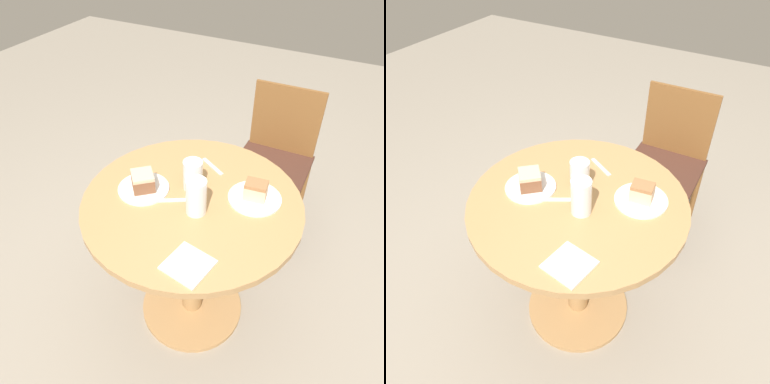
# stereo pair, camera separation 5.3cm
# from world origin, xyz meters

# --- Properties ---
(ground_plane) EXTENTS (8.00, 8.00, 0.00)m
(ground_plane) POSITION_xyz_m (0.00, 0.00, 0.00)
(ground_plane) COLOR gray
(table) EXTENTS (0.90, 0.90, 0.77)m
(table) POSITION_xyz_m (0.00, 0.00, 0.55)
(table) COLOR tan
(table) RESTS_ON ground_plane
(chair) EXTENTS (0.44, 0.48, 0.88)m
(chair) POSITION_xyz_m (0.11, 0.84, 0.47)
(chair) COLOR brown
(chair) RESTS_ON ground_plane
(plate_near) EXTENTS (0.21, 0.21, 0.01)m
(plate_near) POSITION_xyz_m (-0.21, -0.04, 0.77)
(plate_near) COLOR white
(plate_near) RESTS_ON table
(plate_far) EXTENTS (0.22, 0.22, 0.01)m
(plate_far) POSITION_xyz_m (0.22, 0.12, 0.77)
(plate_far) COLOR white
(plate_far) RESTS_ON table
(cake_slice_near) EXTENTS (0.13, 0.13, 0.07)m
(cake_slice_near) POSITION_xyz_m (-0.21, -0.04, 0.81)
(cake_slice_near) COLOR brown
(cake_slice_near) RESTS_ON plate_near
(cake_slice_far) EXTENTS (0.10, 0.08, 0.08)m
(cake_slice_far) POSITION_xyz_m (0.22, 0.12, 0.82)
(cake_slice_far) COLOR beige
(cake_slice_far) RESTS_ON plate_far
(glass_lemonade) EXTENTS (0.08, 0.08, 0.13)m
(glass_lemonade) POSITION_xyz_m (-0.03, 0.07, 0.83)
(glass_lemonade) COLOR silver
(glass_lemonade) RESTS_ON table
(glass_water) EXTENTS (0.08, 0.08, 0.15)m
(glass_water) POSITION_xyz_m (0.05, -0.05, 0.84)
(glass_water) COLOR silver
(glass_water) RESTS_ON table
(napkin_stack) EXTENTS (0.17, 0.17, 0.01)m
(napkin_stack) POSITION_xyz_m (0.15, -0.30, 0.77)
(napkin_stack) COLOR silver
(napkin_stack) RESTS_ON table
(fork) EXTENTS (0.16, 0.10, 0.00)m
(fork) POSITION_xyz_m (-0.08, -0.05, 0.77)
(fork) COLOR silver
(fork) RESTS_ON table
(spoon) EXTENTS (0.13, 0.09, 0.00)m
(spoon) POSITION_xyz_m (-0.02, 0.24, 0.77)
(spoon) COLOR silver
(spoon) RESTS_ON table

